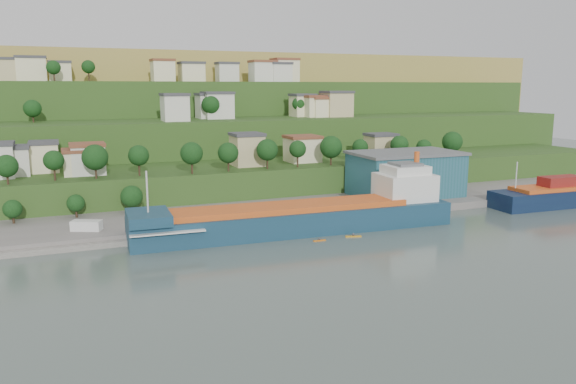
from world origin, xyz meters
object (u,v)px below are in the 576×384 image
cargo_ship_near (307,218)px  caravan (87,227)px  warehouse (405,173)px  kayak_orange (320,240)px

cargo_ship_near → caravan: 49.31m
warehouse → kayak_orange: (-41.12, -28.61, -8.22)m
warehouse → caravan: 88.56m
warehouse → kayak_orange: warehouse is taller
cargo_ship_near → warehouse: bearing=28.5°
cargo_ship_near → caravan: bearing=168.6°
caravan → kayak_orange: 51.43m
cargo_ship_near → warehouse: cargo_ship_near is taller
kayak_orange → cargo_ship_near: bearing=86.0°
caravan → kayak_orange: bearing=1.0°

